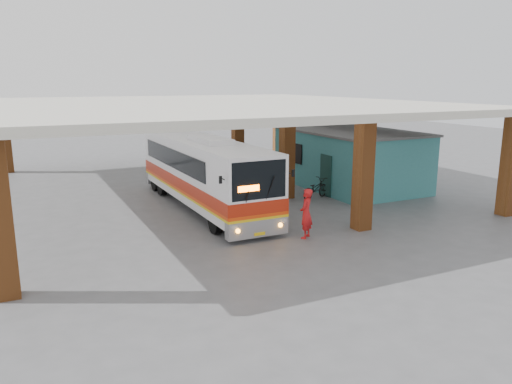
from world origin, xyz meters
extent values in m
plane|color=#515154|center=(0.00, 0.00, 0.00)|extent=(90.00, 90.00, 0.00)
cube|color=brown|center=(3.00, -3.00, 2.17)|extent=(0.60, 0.60, 4.35)
cube|color=brown|center=(3.00, 3.00, 2.17)|extent=(0.60, 0.60, 4.35)
cube|color=brown|center=(3.00, 9.00, 2.17)|extent=(0.60, 0.60, 4.35)
cube|color=brown|center=(-9.50, -4.00, 2.17)|extent=(0.60, 0.60, 4.35)
cube|color=brown|center=(-9.50, 17.00, 2.17)|extent=(0.60, 0.60, 4.35)
cube|color=brown|center=(10.00, -4.00, 2.17)|extent=(0.60, 0.60, 4.35)
cube|color=brown|center=(10.00, 17.00, 2.17)|extent=(0.60, 0.60, 4.35)
cube|color=beige|center=(0.50, 6.50, 4.50)|extent=(21.00, 23.00, 0.30)
cube|color=#307579|center=(7.50, 4.00, 1.50)|extent=(5.00, 8.00, 3.00)
cube|color=#505050|center=(7.50, 4.00, 3.05)|extent=(5.20, 8.20, 0.12)
cube|color=#12332E|center=(4.98, 2.50, 1.05)|extent=(0.08, 0.95, 2.10)
cube|color=black|center=(4.98, 5.50, 1.80)|extent=(0.08, 1.20, 1.00)
cube|color=black|center=(4.95, 5.50, 1.80)|extent=(0.04, 1.30, 1.10)
cube|color=white|center=(-1.40, 2.95, 1.80)|extent=(2.48, 11.41, 2.66)
cube|color=white|center=(-1.39, 2.00, 3.23)|extent=(1.17, 2.86, 0.24)
cube|color=gray|center=(-1.34, -2.58, 0.52)|extent=(2.40, 0.40, 0.66)
cube|color=#A81F0B|center=(-1.40, 2.95, 1.28)|extent=(2.52, 11.41, 0.47)
cube|color=red|center=(-1.40, 2.95, 0.98)|extent=(2.52, 11.41, 0.12)
cube|color=gold|center=(-1.40, 2.95, 0.87)|extent=(2.52, 11.41, 0.09)
cube|color=black|center=(-1.34, -2.71, 2.30)|extent=(2.12, 0.12, 1.38)
cube|color=black|center=(-2.60, 3.70, 2.28)|extent=(0.13, 8.54, 0.85)
cube|color=black|center=(-0.21, 3.72, 2.28)|extent=(0.13, 8.54, 0.85)
cube|color=#FF5905|center=(-1.77, -2.77, 2.04)|extent=(0.81, 0.06, 0.21)
sphere|color=orange|center=(-2.20, -2.78, 0.55)|extent=(0.17, 0.17, 0.17)
sphere|color=orange|center=(-0.49, -2.77, 0.55)|extent=(0.17, 0.17, 0.17)
cube|color=gold|center=(-1.34, -2.79, 0.33)|extent=(0.43, 0.03, 0.11)
cylinder|color=black|center=(-2.36, -1.05, 0.47)|extent=(0.31, 0.95, 0.95)
cylinder|color=black|center=(-0.35, -1.03, 0.47)|extent=(0.31, 0.95, 0.95)
cylinder|color=black|center=(-2.43, 6.26, 0.47)|extent=(0.31, 0.95, 0.95)
cylinder|color=black|center=(-0.42, 6.28, 0.47)|extent=(0.31, 0.95, 0.95)
cylinder|color=black|center=(-2.45, 7.49, 0.47)|extent=(0.31, 0.95, 0.95)
cylinder|color=black|center=(-0.43, 7.51, 0.47)|extent=(0.31, 0.95, 0.95)
imported|color=black|center=(4.16, 2.17, 0.51)|extent=(2.06, 1.39, 1.02)
imported|color=red|center=(0.45, -3.01, 0.93)|extent=(0.81, 0.78, 1.87)
cube|color=red|center=(4.69, 8.63, 0.24)|extent=(0.53, 0.53, 0.06)
cube|color=red|center=(4.87, 8.59, 0.51)|extent=(0.16, 0.43, 0.62)
cylinder|color=black|center=(4.48, 8.51, 0.10)|extent=(0.03, 0.03, 0.21)
cylinder|color=black|center=(4.81, 8.42, 0.10)|extent=(0.03, 0.03, 0.21)
cylinder|color=black|center=(4.57, 8.85, 0.10)|extent=(0.03, 0.03, 0.21)
cylinder|color=black|center=(4.90, 8.76, 0.10)|extent=(0.03, 0.03, 0.21)
camera|label=1|loc=(-8.95, -18.20, 5.72)|focal=35.00mm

